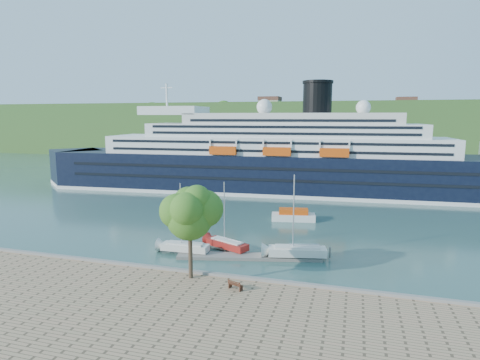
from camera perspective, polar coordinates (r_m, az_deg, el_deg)
name	(u,v)px	position (r m, az deg, el deg)	size (l,w,h in m)	color
ground	(191,280)	(46.56, -6.93, -13.99)	(400.00, 400.00, 0.00)	#2E524B
far_hillside	(318,130)	(185.20, 10.99, 6.99)	(400.00, 50.00, 24.00)	#2F5E25
quay_coping	(190,271)	(45.96, -7.06, -12.76)	(220.00, 0.50, 0.30)	slate
cruise_ship	(264,137)	(97.00, 3.45, 6.07)	(117.14, 17.06, 26.31)	black
park_bench	(236,284)	(41.47, -0.63, -14.62)	(1.63, 0.67, 1.04)	#4F2816
promenade_tree	(190,228)	(42.87, -7.14, -6.82)	(6.64, 6.64, 11.00)	#2B5717
floating_pontoon	(249,257)	(52.82, 1.30, -10.84)	(18.62, 2.28, 0.41)	gray
sailboat_white_near	(184,221)	(53.54, -7.90, -5.76)	(7.06, 1.96, 9.12)	silver
sailboat_red	(227,219)	(54.32, -1.86, -5.50)	(7.01, 1.95, 9.06)	maroon
sailboat_white_far	(298,220)	(51.40, 8.24, -5.61)	(8.12, 2.26, 10.49)	silver
tender_launch	(293,215)	(71.36, 7.60, -4.90)	(7.65, 2.62, 2.11)	#D4470C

